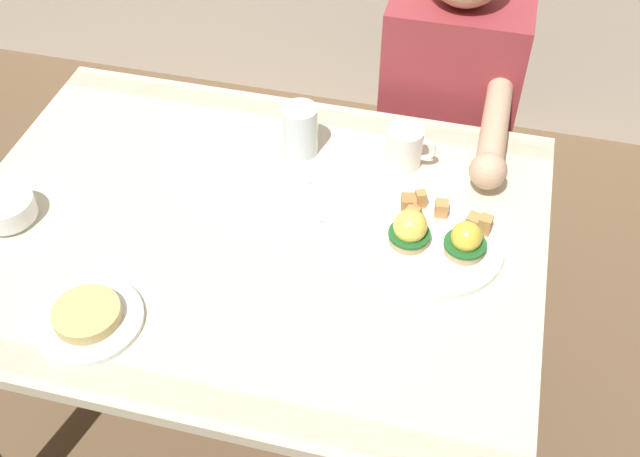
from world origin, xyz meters
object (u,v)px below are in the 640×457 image
at_px(eggs_benedict_plate, 436,238).
at_px(fork, 310,194).
at_px(water_glass_near, 300,133).
at_px(fruit_bowl, 6,208).
at_px(coffee_mug, 405,146).
at_px(diner_person, 447,114).
at_px(side_plate, 88,318).
at_px(dining_table, 251,263).

bearing_deg(eggs_benedict_plate, fork, 163.01).
bearing_deg(fork, water_glass_near, 112.83).
bearing_deg(fork, fruit_bowl, -159.30).
height_order(coffee_mug, fork, coffee_mug).
relative_size(coffee_mug, diner_person, 0.10).
distance_m(side_plate, diner_person, 1.06).
relative_size(coffee_mug, fork, 0.77).
xyz_separation_m(fruit_bowl, side_plate, (0.28, -0.21, -0.02)).
xyz_separation_m(dining_table, water_glass_near, (0.04, 0.27, 0.16)).
bearing_deg(coffee_mug, water_glass_near, -177.12).
xyz_separation_m(dining_table, fork, (0.10, 0.13, 0.11)).
bearing_deg(fruit_bowl, eggs_benedict_plate, 8.88).
xyz_separation_m(fruit_bowl, diner_person, (0.83, 0.69, -0.12)).
relative_size(dining_table, water_glass_near, 10.10).
bearing_deg(fruit_bowl, dining_table, 10.52).
bearing_deg(dining_table, water_glass_near, 81.33).
bearing_deg(eggs_benedict_plate, diner_person, 93.78).
bearing_deg(eggs_benedict_plate, fruit_bowl, -171.12).
xyz_separation_m(coffee_mug, fork, (-0.18, -0.15, -0.05)).
xyz_separation_m(eggs_benedict_plate, coffee_mug, (-0.10, 0.23, 0.03)).
relative_size(water_glass_near, diner_person, 0.10).
bearing_deg(water_glass_near, dining_table, -98.67).
xyz_separation_m(dining_table, fruit_bowl, (-0.49, -0.09, 0.14)).
bearing_deg(coffee_mug, fork, -140.49).
height_order(eggs_benedict_plate, coffee_mug, coffee_mug).
height_order(dining_table, eggs_benedict_plate, eggs_benedict_plate).
relative_size(eggs_benedict_plate, fork, 1.88).
bearing_deg(fruit_bowl, side_plate, -36.37).
bearing_deg(fork, side_plate, -125.63).
height_order(fruit_bowl, coffee_mug, coffee_mug).
relative_size(dining_table, side_plate, 6.00).
height_order(dining_table, coffee_mug, coffee_mug).
bearing_deg(fruit_bowl, coffee_mug, 25.73).
distance_m(eggs_benedict_plate, coffee_mug, 0.26).
relative_size(fork, water_glass_near, 1.21).
height_order(dining_table, side_plate, side_plate).
height_order(coffee_mug, water_glass_near, water_glass_near).
distance_m(coffee_mug, diner_person, 0.36).
xyz_separation_m(water_glass_near, side_plate, (-0.25, -0.56, -0.04)).
bearing_deg(dining_table, fork, 53.32).
height_order(eggs_benedict_plate, side_plate, eggs_benedict_plate).
distance_m(fork, side_plate, 0.53).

